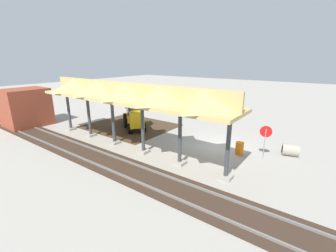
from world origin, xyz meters
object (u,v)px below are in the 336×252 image
Objects in this scene: concrete_pipe at (290,150)px; brick_utility_building at (26,107)px; backhoe at (134,116)px; stop_sign at (265,135)px; traffic_barrel at (239,148)px.

brick_utility_building reaches higher than concrete_pipe.
backhoe is at bearing -150.24° from brick_utility_building.
backhoe is 10.94m from brick_utility_building.
concrete_pipe is at bearing -162.06° from brick_utility_building.
brick_utility_building is at bearing 14.95° from stop_sign.
stop_sign is 2.54× the size of traffic_barrel.
brick_utility_building is at bearing 15.37° from traffic_barrel.
brick_utility_building reaches higher than backhoe.
traffic_barrel is at bearing 33.21° from concrete_pipe.
stop_sign is at bearing 50.07° from concrete_pipe.
backhoe is at bearing 8.20° from concrete_pipe.
stop_sign is 0.60× the size of brick_utility_building.
traffic_barrel is (-10.20, 0.01, -0.82)m from backhoe.
backhoe is (11.72, 0.24, -0.38)m from stop_sign.
stop_sign is 1.95m from traffic_barrel.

